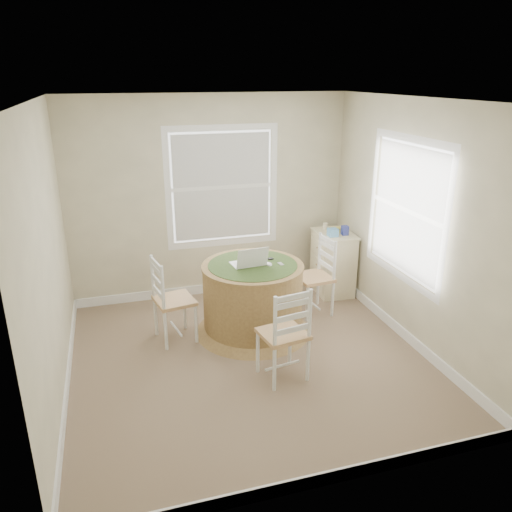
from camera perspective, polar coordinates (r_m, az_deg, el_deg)
name	(u,v)px	position (r m, az deg, el deg)	size (l,w,h in m)	color
room	(260,235)	(4.97, 0.50, 2.40)	(3.64, 3.64, 2.64)	#8B7558
round_table	(253,295)	(5.67, -0.38, -4.53)	(1.32, 1.32, 0.82)	#9B7D45
chair_left	(174,300)	(5.56, -9.31, -4.99)	(0.42, 0.40, 0.95)	white
chair_near	(283,333)	(4.83, 3.10, -8.82)	(0.42, 0.40, 0.95)	white
chair_right	(314,277)	(6.13, 6.60, -2.41)	(0.42, 0.40, 0.95)	white
laptop	(249,262)	(5.50, -0.82, -0.73)	(0.39, 0.35, 0.25)	white
mouse	(269,264)	(5.52, 1.50, -0.95)	(0.06, 0.10, 0.04)	white
phone	(281,264)	(5.55, 2.84, -0.94)	(0.04, 0.09, 0.02)	#B7BABF
keys	(270,259)	(5.68, 1.66, -0.37)	(0.06, 0.05, 0.03)	black
corner_chest	(333,263)	(6.78, 8.76, -0.75)	(0.51, 0.66, 0.84)	beige
tissue_box	(333,233)	(6.48, 8.74, 2.65)	(0.12, 0.12, 0.10)	#5FA2DA
box_yellow	(336,230)	(6.68, 9.08, 2.98)	(0.15, 0.10, 0.06)	gold
box_blue	(346,231)	(6.56, 10.23, 2.88)	(0.08, 0.08, 0.12)	#323B98
cup_cream	(324,226)	(6.77, 7.83, 3.41)	(0.07, 0.07, 0.09)	beige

